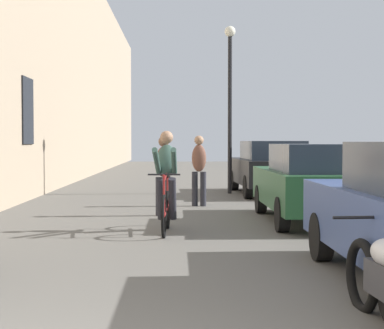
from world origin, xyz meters
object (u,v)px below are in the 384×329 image
Objects in this scene: cyclist_on_bicycle at (166,184)px; parked_car_third at (270,167)px; street_lamp at (230,88)px; pedestrian_mid at (199,166)px; pedestrian_near at (164,171)px; parked_car_second at (313,182)px.

parked_car_third is at bearing 68.67° from cyclist_on_bicycle.
street_lamp reaches higher than parked_car_third.
pedestrian_mid is 4.29m from street_lamp.
pedestrian_mid is 3.82m from parked_car_third.
parked_car_second is (2.84, -1.11, -0.15)m from pedestrian_near.
cyclist_on_bicycle is 0.42× the size of parked_car_second.
pedestrian_near reaches higher than parked_car_third.
cyclist_on_bicycle is 2.97m from parked_car_second.
parked_car_third reaches higher than parked_car_second.
parked_car_second is (2.74, 1.13, -0.04)m from cyclist_on_bicycle.
street_lamp reaches higher than pedestrian_mid.
parked_car_third is at bearing -19.87° from street_lamp.
pedestrian_near is at bearing -108.48° from street_lamp.
parked_car_third is at bearing 89.10° from parked_car_second.
pedestrian_near is 5.83m from parked_car_third.
parked_car_third is at bearing 59.79° from pedestrian_near.
cyclist_on_bicycle is at bearing -99.60° from pedestrian_mid.
parked_car_second is at bearing -81.15° from street_lamp.
pedestrian_mid is at bearing 124.44° from parked_car_second.
cyclist_on_bicycle is 8.19m from street_lamp.
pedestrian_mid is at bearing -124.19° from parked_car_third.
street_lamp is at bearing 73.87° from pedestrian_mid.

